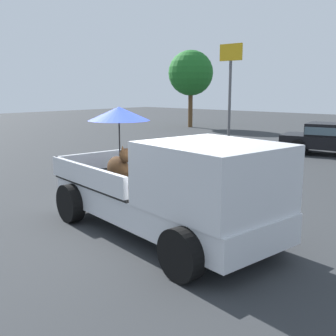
% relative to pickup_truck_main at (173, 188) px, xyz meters
% --- Properties ---
extents(ground_plane, '(80.00, 80.00, 0.00)m').
position_rel_pickup_truck_main_xyz_m(ground_plane, '(-0.42, 0.07, -0.98)').
color(ground_plane, '#2D3033').
extents(pickup_truck_main, '(5.27, 2.86, 2.39)m').
position_rel_pickup_truck_main_xyz_m(pickup_truck_main, '(0.00, 0.00, 0.00)').
color(pickup_truck_main, black).
rests_on(pickup_truck_main, ground).
extents(parked_sedan_near, '(4.57, 2.64, 1.33)m').
position_rel_pickup_truck_main_xyz_m(parked_sedan_near, '(-1.42, 11.94, -0.24)').
color(parked_sedan_near, black).
rests_on(parked_sedan_near, ground).
extents(motel_sign, '(1.40, 0.16, 5.17)m').
position_rel_pickup_truck_main_xyz_m(motel_sign, '(-8.10, 14.10, 2.65)').
color(motel_sign, '#59595B').
rests_on(motel_sign, ground).
extents(tree_by_lot, '(3.20, 3.20, 5.47)m').
position_rel_pickup_truck_main_xyz_m(tree_by_lot, '(-13.98, 17.95, 2.87)').
color(tree_by_lot, brown).
rests_on(tree_by_lot, ground).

